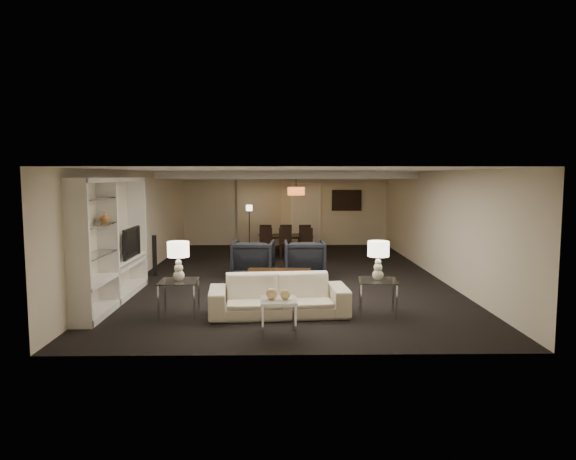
{
  "coord_description": "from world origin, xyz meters",
  "views": [
    {
      "loc": [
        -0.19,
        -12.13,
        2.37
      ],
      "look_at": [
        0.0,
        0.0,
        1.1
      ],
      "focal_mm": 32.0,
      "sensor_mm": 36.0,
      "label": 1
    }
  ],
  "objects_px": {
    "coffee_table": "(279,282)",
    "side_table_left": "(179,298)",
    "floor_speaker": "(155,255)",
    "armchair_right": "(304,259)",
    "table_lamp_right": "(378,261)",
    "floor_lamp": "(249,227)",
    "side_table_right": "(377,297)",
    "television": "(126,242)",
    "chair_nm": "(286,243)",
    "chair_nl": "(265,243)",
    "chair_nr": "(306,243)",
    "chair_fl": "(266,238)",
    "pendant_light": "(296,191)",
    "chair_fr": "(304,237)",
    "chair_fm": "(285,238)",
    "vase_blue": "(86,254)",
    "vase_amber": "(105,217)",
    "marble_table": "(278,317)",
    "armchair_left": "(254,259)",
    "dining_table": "(285,244)",
    "table_lamp_left": "(178,261)",
    "sofa": "(279,295)"
  },
  "relations": [
    {
      "from": "coffee_table",
      "to": "side_table_left",
      "type": "xyz_separation_m",
      "value": [
        -1.7,
        -1.6,
        0.07
      ]
    },
    {
      "from": "floor_speaker",
      "to": "armchair_right",
      "type": "bearing_deg",
      "value": -19.55
    },
    {
      "from": "coffee_table",
      "to": "table_lamp_right",
      "type": "bearing_deg",
      "value": -43.26
    },
    {
      "from": "armchair_right",
      "to": "table_lamp_right",
      "type": "height_order",
      "value": "table_lamp_right"
    },
    {
      "from": "table_lamp_right",
      "to": "floor_lamp",
      "type": "height_order",
      "value": "floor_lamp"
    },
    {
      "from": "side_table_right",
      "to": "television",
      "type": "bearing_deg",
      "value": 160.91
    },
    {
      "from": "floor_speaker",
      "to": "chair_nm",
      "type": "bearing_deg",
      "value": 25.88
    },
    {
      "from": "chair_nl",
      "to": "chair_nr",
      "type": "relative_size",
      "value": 1.0
    },
    {
      "from": "chair_nl",
      "to": "chair_fl",
      "type": "bearing_deg",
      "value": 93.48
    },
    {
      "from": "pendant_light",
      "to": "chair_fr",
      "type": "distance_m",
      "value": 1.65
    },
    {
      "from": "chair_fm",
      "to": "floor_lamp",
      "type": "relative_size",
      "value": 0.59
    },
    {
      "from": "chair_fm",
      "to": "table_lamp_right",
      "type": "bearing_deg",
      "value": 95.41
    },
    {
      "from": "chair_nl",
      "to": "chair_nm",
      "type": "height_order",
      "value": "same"
    },
    {
      "from": "coffee_table",
      "to": "vase_blue",
      "type": "xyz_separation_m",
      "value": [
        -3.1,
        -2.04,
        0.91
      ]
    },
    {
      "from": "chair_fm",
      "to": "chair_nr",
      "type": "bearing_deg",
      "value": 109.01
    },
    {
      "from": "vase_amber",
      "to": "chair_nr",
      "type": "relative_size",
      "value": 0.21
    },
    {
      "from": "table_lamp_right",
      "to": "chair_fl",
      "type": "height_order",
      "value": "table_lamp_right"
    },
    {
      "from": "chair_fr",
      "to": "marble_table",
      "type": "bearing_deg",
      "value": 78.03
    },
    {
      "from": "armchair_left",
      "to": "dining_table",
      "type": "height_order",
      "value": "armchair_left"
    },
    {
      "from": "chair_fm",
      "to": "floor_lamp",
      "type": "distance_m",
      "value": 1.38
    },
    {
      "from": "table_lamp_left",
      "to": "chair_nl",
      "type": "xyz_separation_m",
      "value": [
        1.29,
        6.34,
        -0.51
      ]
    },
    {
      "from": "table_lamp_right",
      "to": "floor_lamp",
      "type": "xyz_separation_m",
      "value": [
        -2.69,
        8.28,
        -0.22
      ]
    },
    {
      "from": "armchair_left",
      "to": "chair_nr",
      "type": "relative_size",
      "value": 1.14
    },
    {
      "from": "marble_table",
      "to": "floor_lamp",
      "type": "relative_size",
      "value": 0.38
    },
    {
      "from": "armchair_left",
      "to": "vase_blue",
      "type": "bearing_deg",
      "value": 60.89
    },
    {
      "from": "armchair_left",
      "to": "floor_speaker",
      "type": "relative_size",
      "value": 0.99
    },
    {
      "from": "coffee_table",
      "to": "floor_lamp",
      "type": "distance_m",
      "value": 6.77
    },
    {
      "from": "side_table_right",
      "to": "vase_amber",
      "type": "distance_m",
      "value": 5.01
    },
    {
      "from": "armchair_right",
      "to": "chair_nm",
      "type": "height_order",
      "value": "armchair_right"
    },
    {
      "from": "side_table_right",
      "to": "vase_amber",
      "type": "xyz_separation_m",
      "value": [
        -4.8,
        0.52,
        1.35
      ]
    },
    {
      "from": "vase_blue",
      "to": "chair_nr",
      "type": "height_order",
      "value": "vase_blue"
    },
    {
      "from": "armchair_left",
      "to": "marble_table",
      "type": "distance_m",
      "value": 4.44
    },
    {
      "from": "marble_table",
      "to": "chair_nr",
      "type": "bearing_deg",
      "value": 83.93
    },
    {
      "from": "pendant_light",
      "to": "coffee_table",
      "type": "height_order",
      "value": "pendant_light"
    },
    {
      "from": "sofa",
      "to": "floor_lamp",
      "type": "xyz_separation_m",
      "value": [
        -0.99,
        8.28,
        0.37
      ]
    },
    {
      "from": "chair_nl",
      "to": "floor_lamp",
      "type": "bearing_deg",
      "value": 110.22
    },
    {
      "from": "floor_speaker",
      "to": "marble_table",
      "type": "bearing_deg",
      "value": -72.57
    },
    {
      "from": "table_lamp_left",
      "to": "sofa",
      "type": "bearing_deg",
      "value": 0.0
    },
    {
      "from": "sofa",
      "to": "side_table_left",
      "type": "height_order",
      "value": "sofa"
    },
    {
      "from": "armchair_left",
      "to": "side_table_right",
      "type": "relative_size",
      "value": 1.49
    },
    {
      "from": "armchair_left",
      "to": "marble_table",
      "type": "height_order",
      "value": "armchair_left"
    },
    {
      "from": "side_table_right",
      "to": "floor_lamp",
      "type": "height_order",
      "value": "floor_lamp"
    },
    {
      "from": "chair_fl",
      "to": "chair_fm",
      "type": "distance_m",
      "value": 0.6
    },
    {
      "from": "dining_table",
      "to": "chair_nl",
      "type": "height_order",
      "value": "chair_nl"
    },
    {
      "from": "chair_fm",
      "to": "chair_fr",
      "type": "relative_size",
      "value": 1.0
    },
    {
      "from": "armchair_left",
      "to": "pendant_light",
      "type": "bearing_deg",
      "value": -102.14
    },
    {
      "from": "dining_table",
      "to": "table_lamp_right",
      "type": "bearing_deg",
      "value": -82.88
    },
    {
      "from": "chair_fl",
      "to": "vase_amber",
      "type": "bearing_deg",
      "value": 77.23
    },
    {
      "from": "armchair_right",
      "to": "vase_blue",
      "type": "xyz_separation_m",
      "value": [
        -3.7,
        -3.74,
        0.7
      ]
    },
    {
      "from": "pendant_light",
      "to": "chair_fl",
      "type": "distance_m",
      "value": 1.87
    }
  ]
}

